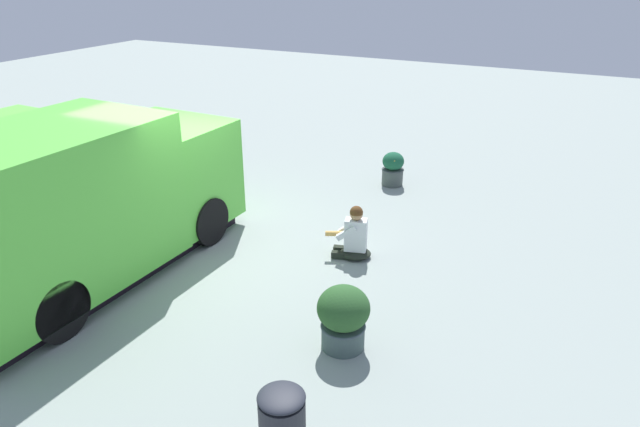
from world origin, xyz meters
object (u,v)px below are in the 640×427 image
food_truck (81,206)px  person_customer (354,237)px  planter_flowering_far (343,316)px  planter_flowering_near (393,169)px

food_truck → person_customer: food_truck is taller
food_truck → person_customer: size_ratio=5.78×
food_truck → planter_flowering_far: 4.27m
person_customer → planter_flowering_near: bearing=-171.0°
food_truck → planter_flowering_far: size_ratio=6.18×
person_customer → planter_flowering_far: size_ratio=1.07×
food_truck → planter_flowering_near: (-5.74, 2.85, -0.80)m
planter_flowering_near → planter_flowering_far: (5.63, 1.36, 0.08)m
food_truck → person_customer: 4.21m
planter_flowering_far → person_customer: bearing=-159.9°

